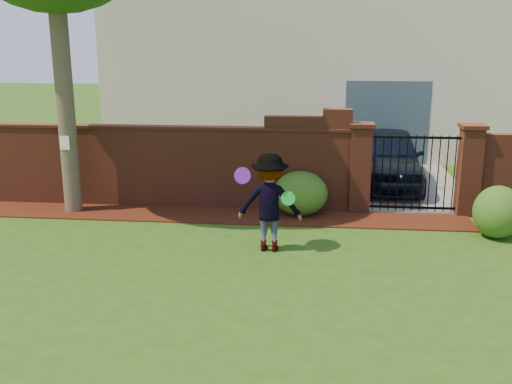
# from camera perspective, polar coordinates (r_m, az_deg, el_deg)

# --- Properties ---
(ground) EXTENTS (80.00, 80.00, 0.01)m
(ground) POSITION_cam_1_polar(r_m,az_deg,el_deg) (8.78, -4.16, -8.91)
(ground) COLOR #274C13
(ground) RESTS_ON ground
(mulch_bed) EXTENTS (11.10, 1.08, 0.03)m
(mulch_bed) POSITION_cam_1_polar(r_m,az_deg,el_deg) (12.03, -5.89, -2.27)
(mulch_bed) COLOR #351309
(mulch_bed) RESTS_ON ground
(brick_wall) EXTENTS (8.70, 0.31, 2.16)m
(brick_wall) POSITION_cam_1_polar(r_m,az_deg,el_deg) (12.68, -10.10, 2.71)
(brick_wall) COLOR maroon
(brick_wall) RESTS_ON ground
(pillar_left) EXTENTS (0.50, 0.50, 1.88)m
(pillar_left) POSITION_cam_1_polar(r_m,az_deg,el_deg) (12.23, 10.22, 2.41)
(pillar_left) COLOR maroon
(pillar_left) RESTS_ON ground
(pillar_right) EXTENTS (0.50, 0.50, 1.88)m
(pillar_right) POSITION_cam_1_polar(r_m,az_deg,el_deg) (12.59, 20.25, 2.08)
(pillar_right) COLOR maroon
(pillar_right) RESTS_ON ground
(iron_gate) EXTENTS (1.78, 0.03, 1.60)m
(iron_gate) POSITION_cam_1_polar(r_m,az_deg,el_deg) (12.38, 15.28, 1.79)
(iron_gate) COLOR black
(iron_gate) RESTS_ON ground
(driveway) EXTENTS (3.20, 8.00, 0.01)m
(driveway) POSITION_cam_1_polar(r_m,az_deg,el_deg) (16.43, 12.91, 2.00)
(driveway) COLOR slate
(driveway) RESTS_ON ground
(house) EXTENTS (12.40, 6.40, 6.30)m
(house) POSITION_cam_1_polar(r_m,az_deg,el_deg) (19.92, 4.72, 13.64)
(house) COLOR beige
(house) RESTS_ON ground
(car) EXTENTS (1.96, 4.21, 1.39)m
(car) POSITION_cam_1_polar(r_m,az_deg,el_deg) (14.58, 12.89, 3.20)
(car) COLOR black
(car) RESTS_ON ground
(paper_notice) EXTENTS (0.20, 0.01, 0.28)m
(paper_notice) POSITION_cam_1_polar(r_m,az_deg,el_deg) (12.38, -18.33, 4.62)
(paper_notice) COLOR white
(paper_notice) RESTS_ON tree
(shrub_left) EXTENTS (1.12, 1.12, 0.92)m
(shrub_left) POSITION_cam_1_polar(r_m,az_deg,el_deg) (11.95, 4.40, -0.13)
(shrub_left) COLOR #225218
(shrub_left) RESTS_ON ground
(shrub_middle) EXTENTS (0.88, 0.88, 0.97)m
(shrub_middle) POSITION_cam_1_polar(r_m,az_deg,el_deg) (11.41, 22.72, -1.83)
(shrub_middle) COLOR #225218
(shrub_middle) RESTS_ON ground
(man) EXTENTS (1.11, 0.66, 1.69)m
(man) POSITION_cam_1_polar(r_m,az_deg,el_deg) (9.79, 1.31, -1.09)
(man) COLOR gray
(man) RESTS_ON ground
(frisbee_purple) EXTENTS (0.29, 0.11, 0.28)m
(frisbee_purple) POSITION_cam_1_polar(r_m,az_deg,el_deg) (9.68, -1.33, 1.63)
(frisbee_purple) COLOR #641BA8
(frisbee_purple) RESTS_ON man
(frisbee_green) EXTENTS (0.24, 0.06, 0.24)m
(frisbee_green) POSITION_cam_1_polar(r_m,az_deg,el_deg) (9.58, 3.18, -0.63)
(frisbee_green) COLOR green
(frisbee_green) RESTS_ON man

